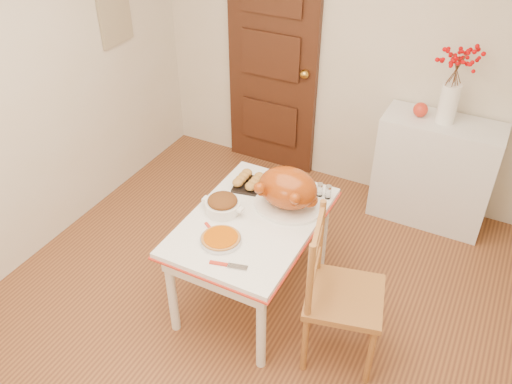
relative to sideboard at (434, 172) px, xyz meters
The scene contains 18 objects.
floor 2.02m from the sideboard, 115.55° to the right, with size 3.50×4.00×0.00m, color brown.
wall_back 1.19m from the sideboard, 165.50° to the left, with size 3.50×0.00×2.50m, color beige.
wall_left 3.25m from the sideboard, 145.61° to the right, with size 0.00×4.00×2.50m, color beige.
door_back 1.67m from the sideboard, behind, with size 0.85×0.06×2.06m, color #3C1C10.
photo_board 2.84m from the sideboard, 167.33° to the right, with size 0.03×0.35×0.45m, color tan.
sideboard is the anchor object (origin of this frame).
kitchen_table 1.72m from the sideboard, 120.79° to the right, with size 0.80×1.16×0.70m, color white, non-canonical shape.
chair_oak 1.66m from the sideboard, 95.94° to the right, with size 0.45×0.45×1.02m, color #A06329, non-canonical shape.
berry_vase 0.77m from the sideboard, behind, with size 0.32×0.32×0.63m, color white, non-canonical shape.
apple 0.55m from the sideboard, behind, with size 0.11×0.11×0.11m, color red.
turkey_platter 1.51m from the sideboard, 119.92° to the right, with size 0.46×0.37×0.29m, color #A23F0E, non-canonical shape.
pumpkin_pie 2.02m from the sideboard, 118.25° to the right, with size 0.25×0.25×0.05m, color #B04B00.
stuffing_dish 1.87m from the sideboard, 126.04° to the right, with size 0.29×0.23×0.11m, color #66350F, non-canonical shape.
rolls_tray 1.57m from the sideboard, 131.65° to the right, with size 0.28×0.22×0.08m, color #C49045, non-canonical shape.
pie_server 2.10m from the sideboard, 112.62° to the right, with size 0.23×0.06×0.01m, color silver, non-canonical shape.
carving_knife 2.01m from the sideboard, 120.70° to the right, with size 0.24×0.06×0.01m, color silver, non-canonical shape.
drinking_glass 1.36m from the sideboard, 130.41° to the right, with size 0.06×0.06×0.11m, color white.
shaker_pair 1.22m from the sideboard, 118.27° to the right, with size 0.10×0.04×0.10m, color white, non-canonical shape.
Camera 1 is at (1.22, -2.07, 2.84)m, focal length 37.47 mm.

